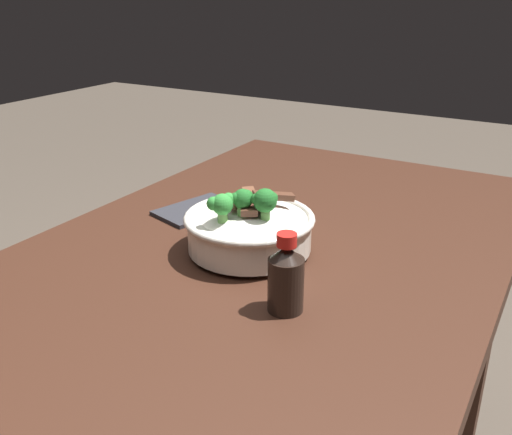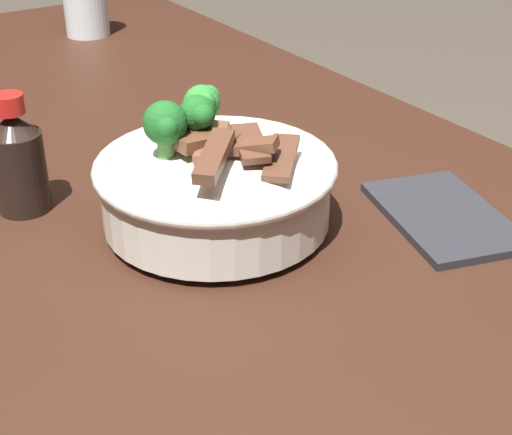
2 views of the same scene
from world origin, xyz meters
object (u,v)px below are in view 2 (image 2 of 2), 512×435
at_px(soy_sauce_bottle, 18,161).
at_px(folded_napkin, 444,216).
at_px(rice_bowl, 215,181).
at_px(drinking_glass, 85,1).

distance_m(soy_sauce_bottle, folded_napkin, 0.41).
distance_m(rice_bowl, folded_napkin, 0.22).
bearing_deg(rice_bowl, soy_sauce_bottle, -133.95).
xyz_separation_m(rice_bowl, drinking_glass, (-0.67, 0.15, 0.01)).
distance_m(drinking_glass, soy_sauce_bottle, 0.61).
bearing_deg(drinking_glass, folded_napkin, 2.73).
bearing_deg(rice_bowl, folded_napkin, 60.14).
height_order(soy_sauce_bottle, folded_napkin, soy_sauce_bottle).
relative_size(rice_bowl, drinking_glass, 1.80).
bearing_deg(soy_sauce_bottle, drinking_glass, 151.94).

